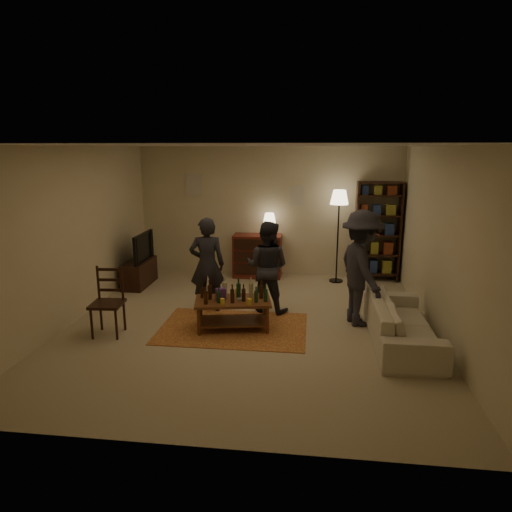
% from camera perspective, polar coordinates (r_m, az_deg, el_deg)
% --- Properties ---
extents(floor, '(6.00, 6.00, 0.00)m').
position_cam_1_polar(floor, '(7.14, -0.85, -8.56)').
color(floor, '#C6B793').
rests_on(floor, ground).
extents(room_shell, '(6.00, 6.00, 6.00)m').
position_cam_1_polar(room_shell, '(9.70, -2.29, 8.31)').
color(room_shell, beige).
rests_on(room_shell, ground).
extents(rug, '(2.20, 1.50, 0.01)m').
position_cam_1_polar(rug, '(7.00, -2.87, -8.99)').
color(rug, maroon).
rests_on(rug, ground).
extents(coffee_table, '(1.21, 0.80, 0.80)m').
position_cam_1_polar(coffee_table, '(6.85, -2.94, -5.88)').
color(coffee_table, brown).
rests_on(coffee_table, ground).
extents(dining_chair, '(0.47, 0.47, 1.01)m').
position_cam_1_polar(dining_chair, '(6.99, -17.97, -5.08)').
color(dining_chair, black).
rests_on(dining_chair, ground).
extents(tv_stand, '(0.40, 1.00, 1.06)m').
position_cam_1_polar(tv_stand, '(9.29, -14.40, -1.27)').
color(tv_stand, black).
rests_on(tv_stand, ground).
extents(dresser, '(1.00, 0.50, 1.36)m').
position_cam_1_polar(dresser, '(9.59, 0.22, 0.16)').
color(dresser, maroon).
rests_on(dresser, ground).
extents(bookshelf, '(0.90, 0.34, 2.02)m').
position_cam_1_polar(bookshelf, '(9.57, 14.94, 3.09)').
color(bookshelf, black).
rests_on(bookshelf, ground).
extents(floor_lamp, '(0.36, 0.36, 1.86)m').
position_cam_1_polar(floor_lamp, '(9.18, 10.35, 6.42)').
color(floor_lamp, black).
rests_on(floor_lamp, ground).
extents(sofa, '(0.81, 2.08, 0.61)m').
position_cam_1_polar(sofa, '(6.72, 17.75, -7.87)').
color(sofa, beige).
rests_on(sofa, ground).
extents(person_left, '(0.64, 0.48, 1.58)m').
position_cam_1_polar(person_left, '(7.54, -6.13, -1.11)').
color(person_left, '#222228').
rests_on(person_left, ground).
extents(person_right, '(0.86, 0.74, 1.52)m').
position_cam_1_polar(person_right, '(7.49, 1.40, -1.36)').
color(person_right, '#2A2B33').
rests_on(person_right, ground).
extents(person_by_sofa, '(0.97, 1.29, 1.77)m').
position_cam_1_polar(person_by_sofa, '(7.08, 13.03, -1.53)').
color(person_by_sofa, '#292931').
rests_on(person_by_sofa, ground).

